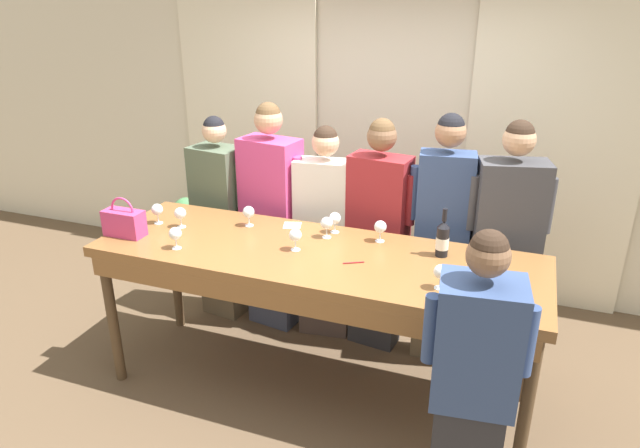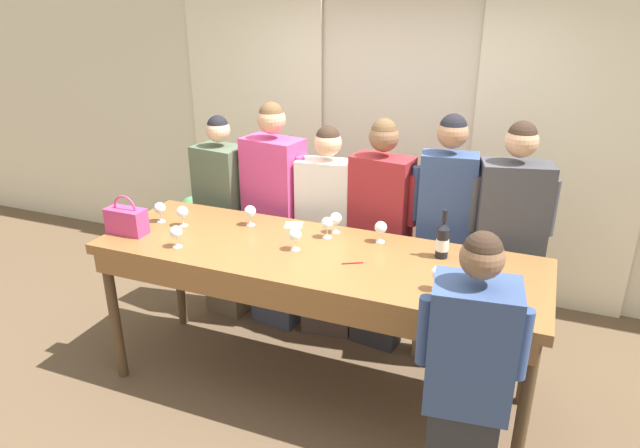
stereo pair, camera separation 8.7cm
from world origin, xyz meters
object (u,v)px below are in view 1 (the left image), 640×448
wine_glass_back_mid (175,234)px  guest_striped_shirt (378,235)px  tasting_bar (314,266)px  wine_glass_center_right (441,272)px  wine_glass_front_right (380,227)px  potted_plant (187,226)px  wine_glass_back_left (327,223)px  guest_cream_sweater (325,233)px  wine_bottle (443,239)px  host_pouring (471,391)px  guest_pink_top (272,218)px  wine_glass_back_right (249,212)px  guest_navy_coat (441,237)px  handbag (124,222)px  wine_glass_front_left (157,210)px  wine_glass_front_mid (295,235)px  wine_glass_center_mid (335,219)px  guest_beige_cap (504,250)px  wine_glass_center_left (180,214)px  guest_olive_jacket (220,219)px

wine_glass_back_mid → guest_striped_shirt: (1.04, 0.95, -0.24)m
tasting_bar → wine_glass_back_mid: wine_glass_back_mid is taller
wine_glass_center_right → wine_glass_back_mid: same height
wine_glass_front_right → wine_glass_center_right: bearing=-46.8°
wine_glass_back_mid → potted_plant: wine_glass_back_mid is taller
wine_glass_back_left → guest_cream_sweater: (-0.18, 0.47, -0.28)m
wine_bottle → host_pouring: host_pouring is taller
guest_pink_top → tasting_bar: bearing=-49.2°
wine_glass_back_right → guest_navy_coat: (1.24, 0.46, -0.18)m
wine_glass_back_right → guest_cream_sweater: (0.39, 0.46, -0.28)m
guest_cream_sweater → guest_striped_shirt: size_ratio=0.95×
handbag → guest_pink_top: (0.64, 0.89, -0.21)m
handbag → wine_glass_front_right: (1.59, 0.48, 0.01)m
wine_glass_front_left → host_pouring: size_ratio=0.09×
wine_glass_front_right → handbag: bearing=-163.1°
wine_glass_front_mid → guest_pink_top: 0.90m
tasting_bar → wine_glass_front_mid: (-0.12, 0.00, 0.19)m
guest_pink_top → wine_glass_back_mid: bearing=-102.2°
wine_glass_front_mid → guest_cream_sweater: guest_cream_sweater is taller
wine_glass_center_mid → wine_glass_back_left: bearing=-102.8°
guest_beige_cap → host_pouring: size_ratio=1.10×
tasting_bar → guest_striped_shirt: bearing=73.1°
guest_cream_sweater → guest_striped_shirt: (0.40, 0.00, 0.04)m
handbag → guest_beige_cap: size_ratio=0.15×
wine_bottle → wine_glass_back_right: 1.31m
guest_navy_coat → wine_glass_center_left: bearing=-158.8°
wine_bottle → guest_cream_sweater: guest_cream_sweater is taller
wine_bottle → wine_glass_front_right: 0.41m
handbag → wine_glass_center_mid: handbag is taller
guest_cream_sweater → guest_beige_cap: 1.28m
wine_glass_front_left → guest_pink_top: 0.88m
tasting_bar → guest_cream_sweater: bearing=104.4°
wine_glass_front_mid → wine_glass_back_left: same height
wine_glass_front_left → wine_glass_center_mid: size_ratio=1.00×
guest_olive_jacket → guest_cream_sweater: guest_olive_jacket is taller
potted_plant → wine_glass_front_right: bearing=-27.9°
wine_glass_front_right → wine_bottle: bearing=-10.6°
wine_glass_center_mid → guest_navy_coat: (0.65, 0.37, -0.18)m
wine_glass_front_left → guest_beige_cap: guest_beige_cap is taller
wine_bottle → wine_glass_front_right: bearing=169.4°
host_pouring → potted_plant: host_pouring is taller
wine_glass_front_left → wine_glass_center_mid: 1.23m
guest_pink_top → wine_glass_center_right: bearing=-32.4°
wine_glass_center_left → guest_beige_cap: (2.08, 0.65, -0.22)m
wine_glass_front_mid → potted_plant: (-1.82, 1.51, -0.79)m
wine_glass_front_mid → guest_navy_coat: bearing=42.1°
wine_glass_center_right → wine_glass_front_left: bearing=172.6°
wine_glass_front_left → wine_glass_center_left: (0.19, -0.00, 0.00)m
wine_glass_front_left → wine_glass_back_left: size_ratio=1.00×
wine_glass_center_left → guest_striped_shirt: guest_striped_shirt is taller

